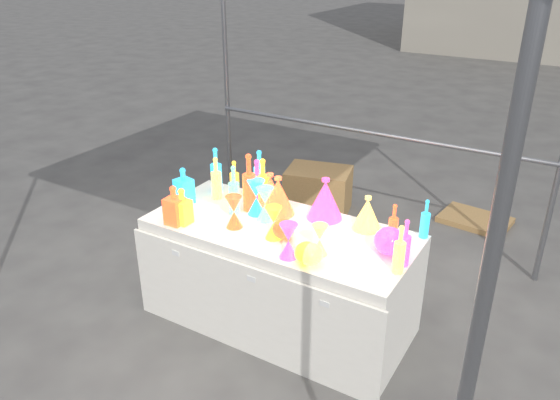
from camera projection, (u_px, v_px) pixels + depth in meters
The scene contains 33 objects.
ground at pixel (280, 319), 3.94m from camera, with size 80.00×80.00×0.00m, color slate.
display_table at pixel (279, 276), 3.77m from camera, with size 1.84×0.83×0.75m.
cardboard_box_closed at pixel (318, 190), 5.46m from camera, with size 0.62×0.45×0.45m, color tan.
cardboard_box_flat at pixel (475, 220), 5.30m from camera, with size 0.63×0.45×0.05m, color tan.
bottle_0 at pixel (234, 178), 4.05m from camera, with size 0.07×0.07×0.27m, color red, non-canonical shape.
bottle_1 at pixel (259, 174), 4.00m from camera, with size 0.09×0.09×0.36m, color #188419, non-canonical shape.
bottle_2 at pixel (249, 182), 3.78m from camera, with size 0.09×0.09×0.42m, color orange, non-canonical shape.
bottle_3 at pixel (257, 182), 3.89m from camera, with size 0.09×0.09×0.34m, color blue, non-canonical shape.
bottle_4 at pixel (216, 178), 3.97m from camera, with size 0.08×0.08×0.32m, color #12746C, non-canonical shape.
bottle_5 at pixel (234, 190), 3.74m from camera, with size 0.08×0.08×0.35m, color #C02673, non-canonical shape.
bottle_6 at pixel (263, 182), 3.87m from camera, with size 0.09×0.09×0.35m, color red, non-canonical shape.
bottle_7 at pixel (216, 170), 4.06m from camera, with size 0.08×0.08×0.36m, color #188419, non-canonical shape.
decanter_0 at pixel (182, 206), 3.62m from camera, with size 0.10×0.10×0.26m, color red, non-canonical shape.
decanter_1 at pixel (174, 205), 3.61m from camera, with size 0.11×0.11×0.28m, color orange, non-canonical shape.
decanter_2 at pixel (184, 186), 3.91m from camera, with size 0.11×0.11×0.27m, color #188419, non-canonical shape.
hourglass_0 at pixel (234, 212), 3.58m from camera, with size 0.11×0.11×0.22m, color orange, non-canonical shape.
hourglass_1 at pixel (288, 241), 3.23m from camera, with size 0.11×0.11×0.22m, color blue, non-canonical shape.
hourglass_2 at pixel (320, 240), 3.27m from camera, with size 0.10×0.10×0.20m, color #12746C, non-canonical shape.
hourglass_3 at pixel (265, 204), 3.67m from camera, with size 0.12×0.12×0.24m, color #C02673, non-canonical shape.
hourglass_4 at pixel (273, 223), 3.44m from camera, with size 0.11×0.11×0.22m, color red, non-canonical shape.
hourglass_5 at pixel (256, 197), 3.75m from camera, with size 0.13×0.13×0.25m, color #188419, non-canonical shape.
globe_0 at pixel (307, 254), 3.19m from camera, with size 0.15×0.15×0.12m, color red, non-canonical shape.
globe_1 at pixel (310, 255), 3.18m from camera, with size 0.15×0.15×0.12m, color #12746C, non-canonical shape.
globe_2 at pixel (283, 230), 3.46m from camera, with size 0.15×0.15×0.12m, color orange, non-canonical shape.
globe_3 at pixel (389, 242), 3.29m from camera, with size 0.19×0.19×0.15m, color blue, non-canonical shape.
lampshade_0 at pixel (278, 195), 3.75m from camera, with size 0.23×0.23×0.27m, color yellow, non-canonical shape.
lampshade_1 at pixel (270, 191), 3.83m from camera, with size 0.22×0.22×0.26m, color yellow, non-canonical shape.
lampshade_2 at pixel (325, 198), 3.69m from camera, with size 0.25×0.25×0.29m, color blue, non-canonical shape.
lampshade_3 at pixel (367, 213), 3.56m from camera, with size 0.19×0.19×0.23m, color #12746C, non-canonical shape.
bottle_8 at pixel (425, 219), 3.44m from camera, with size 0.06×0.06×0.26m, color #188419, non-canonical shape.
bottle_9 at pixel (393, 224), 3.38m from camera, with size 0.06×0.06×0.27m, color orange, non-canonical shape.
bottle_10 at pixel (405, 242), 3.13m from camera, with size 0.07×0.07×0.30m, color blue, non-canonical shape.
bottle_11 at pixel (400, 249), 3.06m from camera, with size 0.07×0.07×0.30m, color #12746C, non-canonical shape.
Camera 1 is at (1.64, -2.75, 2.45)m, focal length 35.00 mm.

